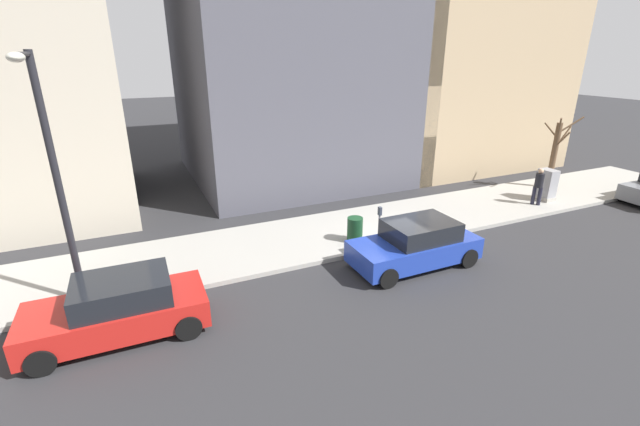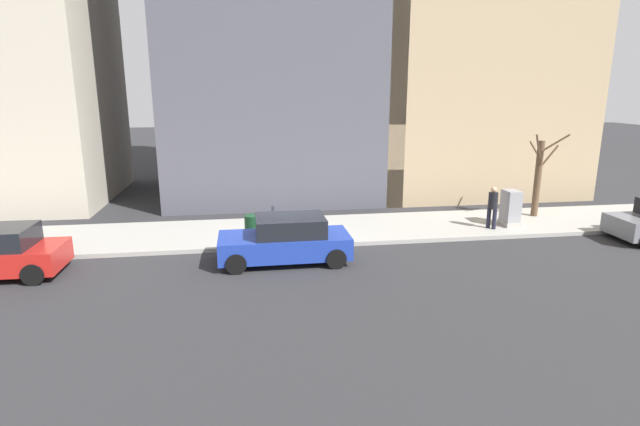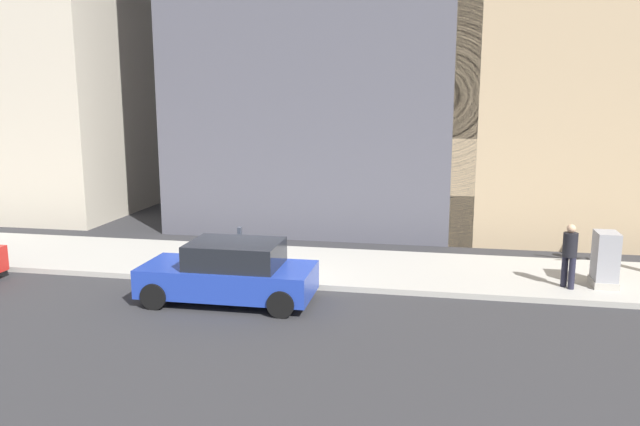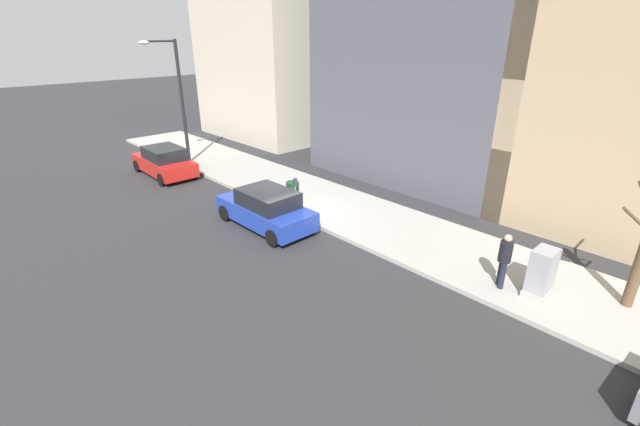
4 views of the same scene
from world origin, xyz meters
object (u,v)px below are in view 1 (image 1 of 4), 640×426
at_px(parking_meter, 379,221).
at_px(pedestrian_near_meter, 539,185).
at_px(utility_box, 546,185).
at_px(streetlamp, 52,167).
at_px(bare_tree, 555,153).
at_px(parked_car_red, 119,308).
at_px(trash_bin, 355,230).
at_px(parked_car_blue, 416,244).

xyz_separation_m(parking_meter, pedestrian_near_meter, (0.54, -8.57, 0.11)).
bearing_deg(pedestrian_near_meter, utility_box, 72.52).
xyz_separation_m(streetlamp, bare_tree, (2.30, -20.84, -2.09)).
height_order(parking_meter, bare_tree, bare_tree).
bearing_deg(parked_car_red, pedestrian_near_meter, -81.50).
xyz_separation_m(bare_tree, trash_bin, (-1.68, 12.12, -1.33)).
bearing_deg(parked_car_blue, utility_box, -74.60).
bearing_deg(parking_meter, utility_box, -84.89).
distance_m(parked_car_blue, trash_bin, 2.42).
height_order(parked_car_blue, trash_bin, parked_car_blue).
bearing_deg(utility_box, bare_tree, -55.70).
xyz_separation_m(streetlamp, pedestrian_near_meter, (0.70, -18.02, -2.93)).
bearing_deg(utility_box, pedestrian_near_meter, 108.44).
height_order(parking_meter, pedestrian_near_meter, pedestrian_near_meter).
height_order(parking_meter, utility_box, utility_box).
distance_m(parked_car_blue, streetlamp, 10.42).
bearing_deg(parking_meter, bare_tree, -79.41).
xyz_separation_m(trash_bin, pedestrian_near_meter, (0.09, -9.30, 0.49)).
xyz_separation_m(parking_meter, streetlamp, (-0.17, 9.45, 3.04)).
relative_size(streetlamp, trash_bin, 7.22).
bearing_deg(streetlamp, parking_meter, -88.99).
relative_size(parking_meter, streetlamp, 0.21).
relative_size(parked_car_blue, utility_box, 2.94).
relative_size(parked_car_blue, parked_car_red, 1.00).
bearing_deg(bare_tree, parking_meter, 100.59).
distance_m(parked_car_red, streetlamp, 3.76).
xyz_separation_m(parking_meter, utility_box, (0.85, -9.51, -0.13)).
distance_m(streetlamp, bare_tree, 21.07).
relative_size(trash_bin, pedestrian_near_meter, 0.54).
distance_m(parked_car_blue, bare_tree, 11.80).
distance_m(streetlamp, trash_bin, 9.39).
height_order(bare_tree, trash_bin, bare_tree).
relative_size(parking_meter, pedestrian_near_meter, 0.81).
xyz_separation_m(utility_box, bare_tree, (1.28, -1.88, 1.08)).
xyz_separation_m(parked_car_blue, trash_bin, (2.19, 1.04, -0.14)).
bearing_deg(trash_bin, streetlamp, 94.05).
distance_m(trash_bin, pedestrian_near_meter, 9.31).
height_order(parked_car_red, streetlamp, streetlamp).
distance_m(parked_car_blue, parking_meter, 1.78).
bearing_deg(parked_car_blue, bare_tree, -71.07).
bearing_deg(pedestrian_near_meter, streetlamp, -123.68).
bearing_deg(streetlamp, parked_car_blue, -99.14).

